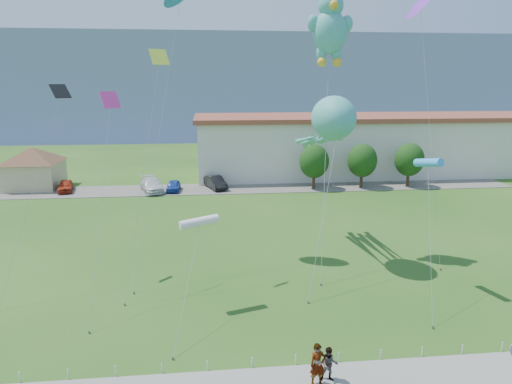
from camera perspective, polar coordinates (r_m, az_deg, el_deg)
ground at (r=23.22m, az=1.77°, el=-19.11°), size 160.00×160.00×0.00m
parking_strip at (r=55.88m, az=-3.09°, el=0.44°), size 70.00×6.00×0.06m
hill_ridge at (r=139.44m, az=-5.06°, el=13.27°), size 160.00×50.00×25.00m
pavilion at (r=61.94m, az=-26.09°, el=3.19°), size 9.20×9.20×5.00m
warehouse at (r=70.12m, az=18.29°, el=5.82°), size 61.00×15.00×8.20m
rope_fence at (r=22.01m, az=2.27°, el=-20.36°), size 26.05×0.05×0.50m
tree_near at (r=55.65m, az=7.28°, el=3.83°), size 3.60×3.60×5.47m
tree_mid at (r=57.33m, az=13.14°, el=3.86°), size 3.60×3.60×5.47m
tree_far at (r=59.56m, az=18.62°, el=3.86°), size 3.60×3.60×5.47m
pedestrian_left at (r=20.54m, az=7.71°, el=-20.58°), size 0.73×0.53×1.86m
pedestrian_right at (r=20.91m, az=9.14°, el=-20.50°), size 0.83×0.69×1.54m
parked_car_red at (r=58.53m, az=-22.73°, el=0.72°), size 2.39×4.25×1.37m
parked_car_white at (r=55.43m, az=-12.90°, el=0.88°), size 3.58×5.81×1.57m
parked_car_blue at (r=55.16m, az=-10.27°, el=0.78°), size 1.65×3.74×1.25m
parked_car_black at (r=55.80m, az=-5.11°, el=1.23°), size 3.00×4.91×1.53m
octopus_kite at (r=32.64m, az=9.03°, el=7.97°), size 4.36×13.29×11.73m
teddy_bear_kite at (r=33.97m, az=9.25°, el=19.77°), size 3.37×7.51×18.79m
small_kite_yellow at (r=28.98m, az=-12.50°, el=12.73°), size 2.88×5.31×14.51m
small_kite_black at (r=31.42m, az=-23.98°, el=8.80°), size 3.50×6.43×12.46m
small_kite_cyan at (r=28.98m, az=20.74°, el=3.32°), size 1.84×6.26×8.35m
small_kite_pink at (r=28.76m, az=-18.00°, el=8.11°), size 1.29×7.75×11.97m
small_kite_white at (r=25.55m, az=-7.14°, el=-3.82°), size 1.58×6.57×5.44m
small_kite_purple at (r=39.36m, az=19.93°, el=20.60°), size 1.80×8.53×19.11m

